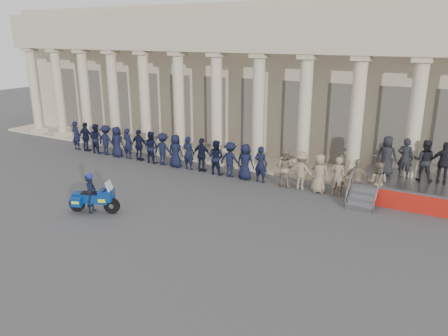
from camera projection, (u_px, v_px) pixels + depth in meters
ground at (146, 213)px, 18.33m from camera, size 90.00×90.00×0.00m
building at (285, 76)px, 29.22m from camera, size 40.00×12.50×9.00m
officer_rank at (198, 154)px, 23.78m from camera, size 19.68×0.71×1.88m
reviewing_stand at (411, 169)px, 19.53m from camera, size 4.52×4.27×2.77m
motorcycle at (94, 199)px, 18.28m from camera, size 2.12×1.29×1.43m
rider at (91, 193)px, 18.22m from camera, size 0.59×0.70×1.73m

